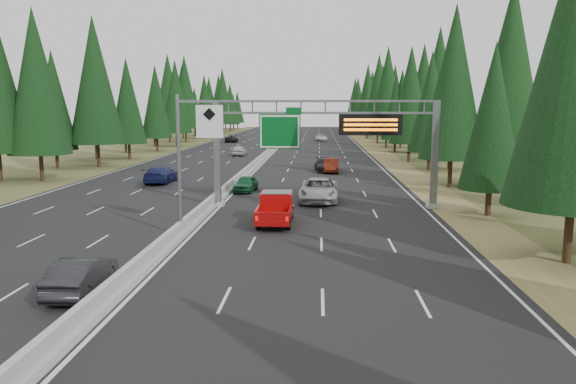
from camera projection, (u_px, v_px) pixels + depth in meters
The scene contains 19 objects.
road at pixel (268, 155), 86.32m from camera, with size 32.00×260.00×0.08m, color black.
shoulder_right at pixel (384, 156), 85.37m from camera, with size 3.60×260.00×0.06m, color olive.
shoulder_left at pixel (154, 155), 87.27m from camera, with size 3.60×260.00×0.06m, color #4C5427.
median_barrier at pixel (268, 153), 86.26m from camera, with size 0.70×260.00×0.85m.
sign_gantry at pixel (334, 137), 40.52m from camera, with size 16.75×0.98×7.80m.
hov_sign_pole at pixel (189, 155), 31.25m from camera, with size 2.80×0.50×8.00m.
tree_row_right at pixel (415, 92), 83.50m from camera, with size 12.39×243.79×18.61m.
tree_row_left at pixel (109, 92), 79.55m from camera, with size 12.30×240.88×18.87m.
silver_minivan at pixel (319, 190), 43.79m from camera, with size 2.95×6.40×1.78m, color #A7A7AB.
red_pickup at pixel (276, 206), 35.77m from camera, with size 2.08×5.82×1.90m.
car_ahead_green at pixel (246, 184), 48.95m from camera, with size 1.63×4.04×1.38m, color #13552C.
car_ahead_dkred at pixel (331, 165), 63.41m from camera, with size 1.65×4.74×1.56m, color #621B0E.
car_ahead_dkgrey at pixel (324, 165), 64.58m from camera, with size 2.05×5.05×1.47m, color black.
car_ahead_white at pixel (321, 138), 123.23m from camera, with size 2.33×5.06×1.41m, color silver.
car_ahead_far at pixel (292, 135), 136.42m from camera, with size 1.65×4.10×1.40m, color black.
car_onc_near at pixel (82, 275), 22.10m from camera, with size 1.54×4.43×1.46m, color black.
car_onc_blue at pixel (161, 174), 54.61m from camera, with size 2.29×5.64×1.64m, color #161C4E.
car_onc_white at pixel (239, 150), 85.56m from camera, with size 1.86×4.62×1.57m, color #BABABA.
car_onc_far at pixel (232, 138), 119.08m from camera, with size 2.54×5.50×1.53m, color black.
Camera 1 is at (7.79, -5.90, 7.34)m, focal length 35.00 mm.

